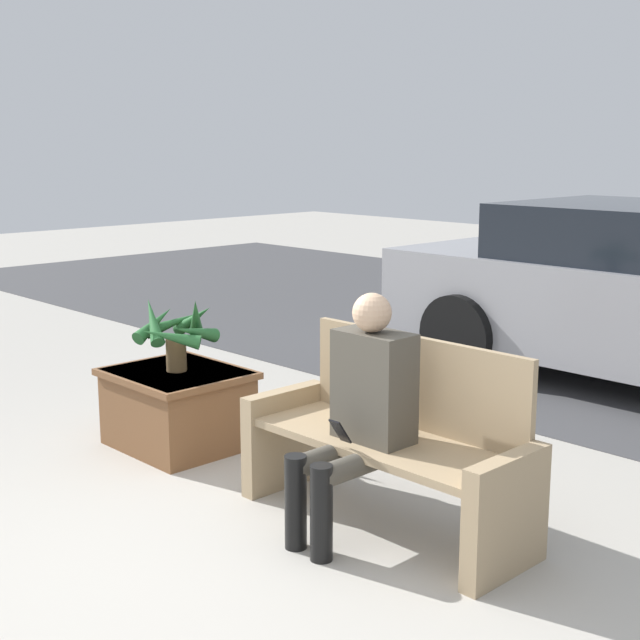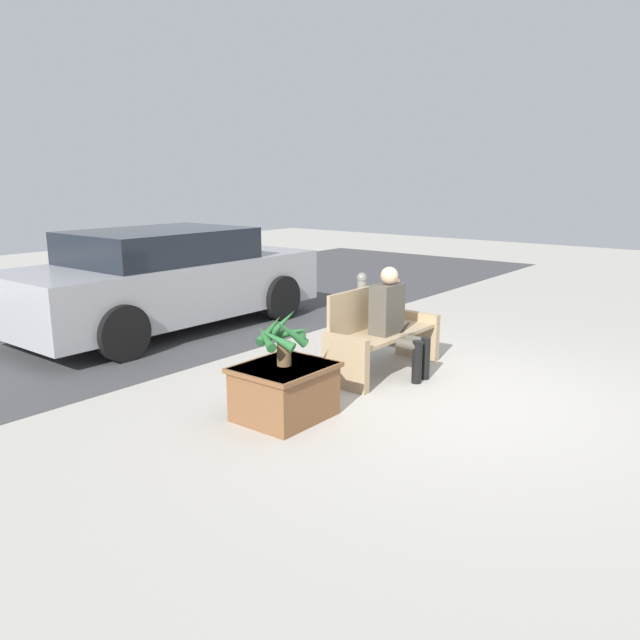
# 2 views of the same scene
# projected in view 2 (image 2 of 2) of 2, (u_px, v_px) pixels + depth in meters

# --- Properties ---
(ground_plane) EXTENTS (30.00, 30.00, 0.00)m
(ground_plane) POSITION_uv_depth(u_px,v_px,m) (451.00, 397.00, 6.09)
(ground_plane) COLOR #ADA89E
(road_surface) EXTENTS (20.00, 6.00, 0.01)m
(road_surface) POSITION_uv_depth(u_px,v_px,m) (110.00, 317.00, 9.56)
(road_surface) COLOR #424244
(road_surface) RESTS_ON ground_plane
(bench) EXTENTS (1.54, 0.54, 0.92)m
(bench) POSITION_uv_depth(u_px,v_px,m) (380.00, 335.00, 6.83)
(bench) COLOR tan
(bench) RESTS_ON ground_plane
(person_seated) EXTENTS (0.38, 0.60, 1.18)m
(person_seated) POSITION_uv_depth(u_px,v_px,m) (394.00, 317.00, 6.65)
(person_seated) COLOR #4C473D
(person_seated) RESTS_ON ground_plane
(planter_box) EXTENTS (0.82, 0.71, 0.49)m
(planter_box) POSITION_uv_depth(u_px,v_px,m) (285.00, 389.00, 5.52)
(planter_box) COLOR brown
(planter_box) RESTS_ON ground_plane
(potted_plant) EXTENTS (0.55, 0.54, 0.49)m
(potted_plant) POSITION_uv_depth(u_px,v_px,m) (283.00, 336.00, 5.42)
(potted_plant) COLOR brown
(potted_plant) RESTS_ON planter_box
(parked_car) EXTENTS (4.45, 1.98, 1.40)m
(parked_car) POSITION_uv_depth(u_px,v_px,m) (166.00, 279.00, 8.72)
(parked_car) COLOR #99999E
(parked_car) RESTS_ON ground_plane
(bollard_post) EXTENTS (0.15, 0.15, 0.79)m
(bollard_post) POSITION_uv_depth(u_px,v_px,m) (362.00, 299.00, 8.84)
(bollard_post) COLOR slate
(bollard_post) RESTS_ON ground_plane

